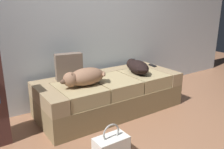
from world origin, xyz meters
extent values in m
plane|color=#946548|center=(0.00, 0.00, 0.00)|extent=(10.00, 10.00, 0.00)
cube|color=silver|center=(0.00, 1.66, 1.40)|extent=(6.40, 0.10, 2.80)
cube|color=olive|center=(0.00, 1.08, 0.15)|extent=(1.93, 0.84, 0.30)
cube|color=#9D8460|center=(-0.87, 1.08, 0.39)|extent=(0.20, 0.84, 0.18)
cube|color=#9D8460|center=(0.87, 1.08, 0.39)|extent=(0.20, 0.84, 0.18)
cube|color=#9D8460|center=(0.00, 1.40, 0.39)|extent=(1.53, 0.20, 0.18)
cube|color=tan|center=(-0.51, 0.98, 0.39)|extent=(0.50, 0.62, 0.18)
cube|color=tan|center=(0.00, 0.98, 0.39)|extent=(0.50, 0.62, 0.18)
cube|color=tan|center=(0.51, 0.98, 0.39)|extent=(0.50, 0.62, 0.18)
ellipsoid|color=#8D654B|center=(-0.40, 0.98, 0.58)|extent=(0.47, 0.28, 0.21)
sphere|color=#8D654B|center=(-0.62, 0.97, 0.59)|extent=(0.17, 0.17, 0.17)
ellipsoid|color=brown|center=(-0.69, 0.97, 0.58)|extent=(0.10, 0.07, 0.06)
cone|color=brown|center=(-0.62, 0.93, 0.65)|extent=(0.04, 0.04, 0.05)
cone|color=brown|center=(-0.62, 1.02, 0.65)|extent=(0.04, 0.04, 0.05)
ellipsoid|color=#8D654B|center=(-0.19, 0.94, 0.59)|extent=(0.13, 0.18, 0.05)
ellipsoid|color=black|center=(0.42, 1.00, 0.57)|extent=(0.30, 0.44, 0.19)
sphere|color=black|center=(0.45, 1.19, 0.57)|extent=(0.15, 0.15, 0.15)
ellipsoid|color=black|center=(0.47, 1.26, 0.56)|extent=(0.07, 0.10, 0.05)
cone|color=black|center=(0.41, 1.20, 0.63)|extent=(0.04, 0.04, 0.04)
cone|color=black|center=(0.50, 1.18, 0.63)|extent=(0.04, 0.04, 0.04)
ellipsoid|color=black|center=(0.34, 0.83, 0.58)|extent=(0.15, 0.14, 0.04)
cube|color=black|center=(0.87, 1.19, 0.49)|extent=(0.06, 0.15, 0.02)
cube|color=#6A594D|center=(-0.48, 1.30, 0.65)|extent=(0.36, 0.18, 0.34)
cube|color=white|center=(-0.60, 0.16, 0.12)|extent=(0.32, 0.18, 0.24)
torus|color=#A3A29B|center=(-0.60, 0.16, 0.29)|extent=(0.18, 0.02, 0.18)
camera|label=1|loc=(-1.66, -1.43, 1.43)|focal=37.98mm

